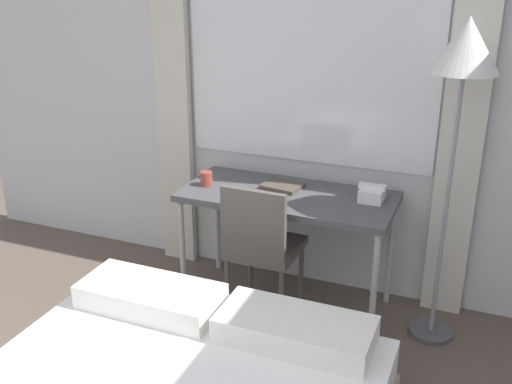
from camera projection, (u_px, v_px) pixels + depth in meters
The scene contains 7 objects.
wall_back_with_window at pixel (295, 80), 3.70m from camera, with size 5.03×0.13×2.70m.
desk at pixel (288, 203), 3.59m from camera, with size 1.27×0.58×0.75m.
desk_chair at pixel (261, 243), 3.45m from camera, with size 0.41×0.41×0.90m.
standing_lamp at pixel (464, 68), 2.95m from camera, with size 0.34×0.34×1.81m.
telephone at pixel (372, 194), 3.45m from camera, with size 0.16×0.15×0.10m.
book at pixel (282, 186), 3.66m from camera, with size 0.25×0.21×0.02m.
mug at pixel (206, 179), 3.68m from camera, with size 0.07×0.07×0.09m.
Camera 1 is at (1.19, -0.18, 2.07)m, focal length 42.00 mm.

